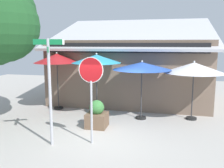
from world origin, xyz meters
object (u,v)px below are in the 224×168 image
object	(u,v)px
patio_umbrella_crimson_left	(57,59)
sidewalk_planter	(97,116)
patio_umbrella_royal_blue_right	(142,66)
stop_sign	(91,84)
street_sign_post	(50,82)
patio_umbrella_ivory_far_right	(194,68)
patio_umbrella_teal_center	(96,59)

from	to	relation	value
patio_umbrella_crimson_left	sidewalk_planter	xyz separation A→B (m)	(2.56, -2.09, -1.98)
patio_umbrella_crimson_left	patio_umbrella_royal_blue_right	xyz separation A→B (m)	(4.06, -0.66, -0.22)
sidewalk_planter	stop_sign	bearing A→B (deg)	-79.57
street_sign_post	stop_sign	world-z (taller)	street_sign_post
stop_sign	patio_umbrella_crimson_left	xyz separation A→B (m)	(-2.83, 3.56, 0.51)
patio_umbrella_ivory_far_right	sidewalk_planter	distance (m)	4.35
stop_sign	patio_umbrella_teal_center	bearing A→B (deg)	103.48
patio_umbrella_crimson_left	patio_umbrella_royal_blue_right	distance (m)	4.12
patio_umbrella_teal_center	patio_umbrella_ivory_far_right	xyz separation A→B (m)	(3.98, 0.40, -0.31)
patio_umbrella_teal_center	stop_sign	bearing A→B (deg)	-76.52
patio_umbrella_royal_blue_right	sidewalk_planter	world-z (taller)	patio_umbrella_royal_blue_right
street_sign_post	stop_sign	bearing A→B (deg)	18.58
stop_sign	patio_umbrella_teal_center	distance (m)	3.02
stop_sign	patio_umbrella_crimson_left	bearing A→B (deg)	128.55
patio_umbrella_teal_center	sidewalk_planter	distance (m)	2.50
patio_umbrella_ivory_far_right	stop_sign	bearing A→B (deg)	-134.97
stop_sign	patio_umbrella_ivory_far_right	xyz separation A→B (m)	(3.29, 3.29, 0.24)
sidewalk_planter	patio_umbrella_crimson_left	bearing A→B (deg)	140.87
patio_umbrella_teal_center	patio_umbrella_crimson_left	bearing A→B (deg)	162.71
street_sign_post	patio_umbrella_royal_blue_right	size ratio (longest dim) A/B	1.34
patio_umbrella_crimson_left	patio_umbrella_royal_blue_right	world-z (taller)	patio_umbrella_crimson_left
sidewalk_planter	street_sign_post	bearing A→B (deg)	-115.85
patio_umbrella_teal_center	patio_umbrella_ivory_far_right	world-z (taller)	patio_umbrella_teal_center
patio_umbrella_crimson_left	patio_umbrella_teal_center	size ratio (longest dim) A/B	1.00
street_sign_post	patio_umbrella_ivory_far_right	xyz separation A→B (m)	(4.46, 3.69, 0.17)
street_sign_post	patio_umbrella_teal_center	distance (m)	3.36
stop_sign	patio_umbrella_teal_center	world-z (taller)	patio_umbrella_teal_center
patio_umbrella_teal_center	patio_umbrella_royal_blue_right	bearing A→B (deg)	0.25
patio_umbrella_teal_center	patio_umbrella_royal_blue_right	world-z (taller)	patio_umbrella_teal_center
patio_umbrella_teal_center	sidewalk_planter	bearing A→B (deg)	-73.44
street_sign_post	sidewalk_planter	xyz separation A→B (m)	(0.90, 1.87, -1.53)
street_sign_post	stop_sign	distance (m)	1.24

